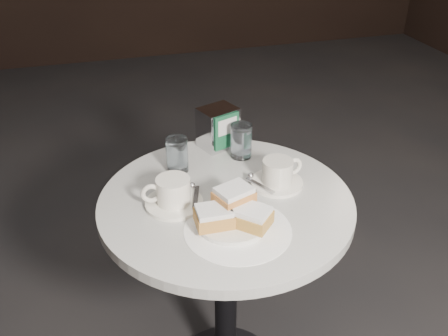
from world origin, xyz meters
TOP-DOWN VIEW (x-y plane):
  - cafe_table at (0.00, 0.00)m, footprint 0.70×0.70m
  - sugar_spill at (-0.01, -0.14)m, footprint 0.28×0.28m
  - beignet_plate at (-0.02, -0.12)m, footprint 0.24×0.24m
  - coffee_cup_left at (-0.14, 0.01)m, footprint 0.17×0.16m
  - coffee_cup_right at (0.16, 0.03)m, footprint 0.18×0.18m
  - water_glass_left at (-0.10, 0.18)m, footprint 0.08×0.08m
  - water_glass_right at (0.11, 0.21)m, footprint 0.07×0.07m
  - napkin_dispenser at (0.06, 0.30)m, footprint 0.14×0.12m

SIDE VIEW (x-z plane):
  - cafe_table at x=0.00m, z-range 0.17..0.92m
  - sugar_spill at x=-0.01m, z-range 0.74..0.75m
  - beignet_plate at x=-0.02m, z-range 0.73..0.82m
  - coffee_cup_right at x=0.16m, z-range 0.74..0.82m
  - coffee_cup_left at x=-0.14m, z-range 0.74..0.82m
  - water_glass_left at x=-0.10m, z-range 0.74..0.85m
  - water_glass_right at x=0.11m, z-range 0.74..0.85m
  - napkin_dispenser at x=0.06m, z-range 0.75..0.88m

